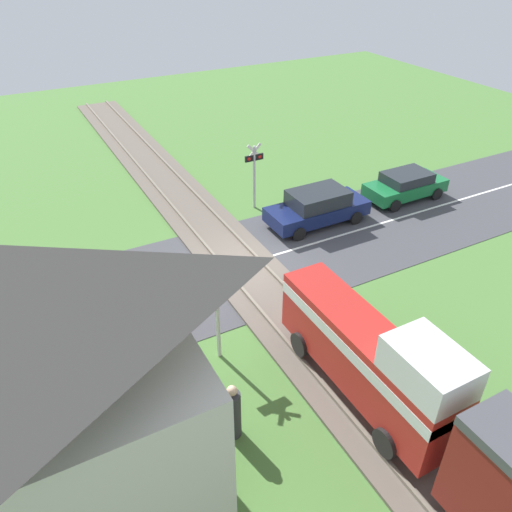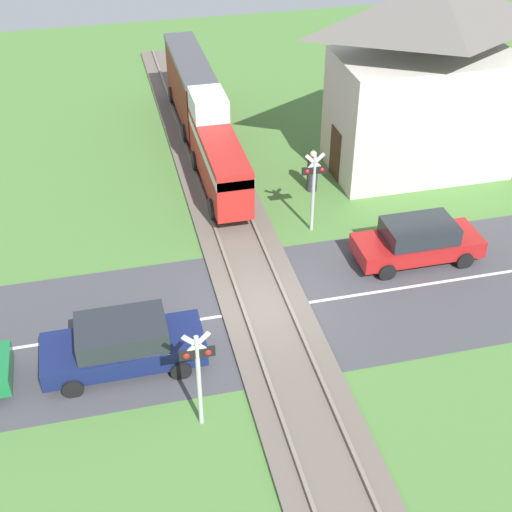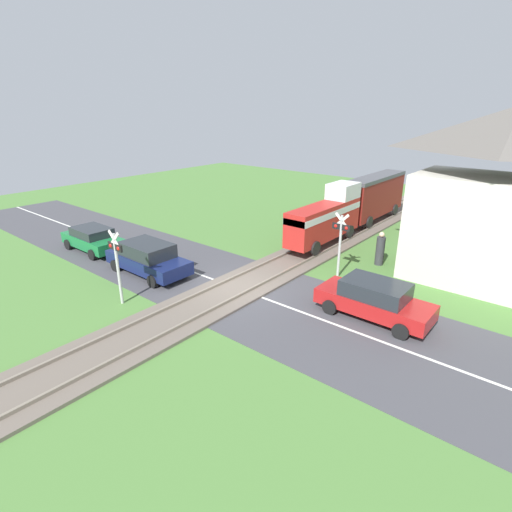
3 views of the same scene
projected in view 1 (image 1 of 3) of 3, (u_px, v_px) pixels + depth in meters
name	position (u px, v px, depth m)	size (l,w,h in m)	color
ground_plane	(241.00, 266.00, 19.49)	(60.00, 60.00, 0.00)	#4C7A38
road_surface	(241.00, 265.00, 19.48)	(48.00, 6.40, 0.02)	#424247
track_bed	(241.00, 264.00, 19.45)	(2.80, 48.00, 0.24)	#665B51
train	(477.00, 457.00, 10.34)	(1.58, 13.14, 3.18)	red
car_near_crossing	(317.00, 207.00, 21.88)	(4.56, 1.98, 1.56)	#141E4C
car_far_side	(99.00, 316.00, 15.75)	(4.33, 1.87, 1.49)	#A81919
car_behind_queue	(406.00, 185.00, 23.92)	(4.01, 1.84, 1.35)	#197038
crossing_signal_west_approach	(254.00, 168.00, 22.47)	(0.90, 0.18, 3.13)	#B7B7B7
crossing_signal_east_approach	(217.00, 305.00, 14.30)	(0.90, 0.18, 3.13)	#B7B7B7
pedestrian_by_station	(233.00, 413.00, 12.59)	(0.43, 0.43, 1.75)	#333338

